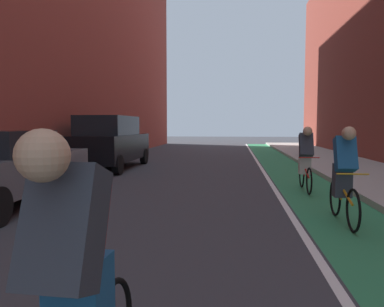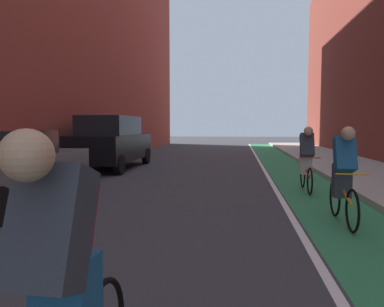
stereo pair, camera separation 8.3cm
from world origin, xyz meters
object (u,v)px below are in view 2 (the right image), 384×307
object	(u,v)px
cyclist_lead	(57,291)
cyclist_mid	(343,173)
parked_suv_black	(112,142)
cyclist_trailing	(306,157)
parked_sedan_gray	(5,167)

from	to	relation	value
cyclist_lead	cyclist_mid	xyz separation A→B (m)	(2.58, 4.72, -0.00)
parked_suv_black	cyclist_trailing	size ratio (longest dim) A/B	2.74
cyclist_lead	parked_sedan_gray	bearing A→B (deg)	125.96
parked_sedan_gray	parked_suv_black	distance (m)	6.44
cyclist_trailing	cyclist_mid	bearing A→B (deg)	-89.02
parked_sedan_gray	cyclist_mid	size ratio (longest dim) A/B	2.58
parked_sedan_gray	cyclist_lead	distance (m)	6.63
parked_suv_black	cyclist_mid	bearing A→B (deg)	-47.61
parked_sedan_gray	cyclist_trailing	xyz separation A→B (m)	(6.42, 2.39, 0.06)
cyclist_lead	cyclist_mid	distance (m)	5.37
cyclist_mid	parked_suv_black	bearing A→B (deg)	132.39
parked_sedan_gray	cyclist_mid	xyz separation A→B (m)	(6.47, -0.65, 0.06)
cyclist_lead	cyclist_trailing	size ratio (longest dim) A/B	1.02
parked_sedan_gray	cyclist_mid	distance (m)	6.51
parked_sedan_gray	parked_suv_black	bearing A→B (deg)	90.01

